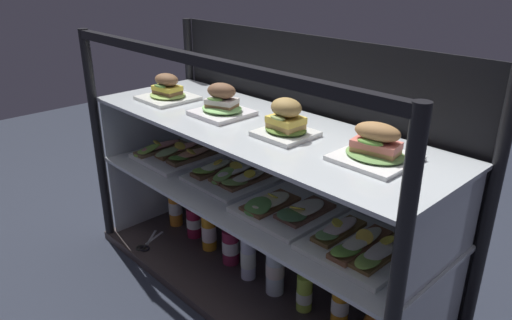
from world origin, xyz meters
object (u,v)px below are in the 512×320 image
at_px(juice_bottle_front_fourth, 208,229).
at_px(juice_bottle_tucked_behind, 304,293).
at_px(plated_roll_sandwich_right_of_center, 167,91).
at_px(open_sandwich_tray_center, 176,153).
at_px(plated_roll_sandwich_near_left_corner, 222,104).
at_px(plated_roll_sandwich_near_right_corner, 376,148).
at_px(juice_bottle_near_post, 340,303).
at_px(open_sandwich_tray_left_of_center, 286,208).
at_px(kitchen_scissors, 145,246).
at_px(open_sandwich_tray_near_left_corner, 360,244).
at_px(juice_bottle_back_right, 175,207).
at_px(juice_bottle_front_right_end, 275,269).
at_px(plated_roll_sandwich_far_left, 286,122).
at_px(juice_bottle_back_center, 231,245).
at_px(open_sandwich_tray_far_right, 231,175).
at_px(juice_bottle_front_left_end, 248,256).
at_px(juice_bottle_front_second, 194,221).

relative_size(juice_bottle_front_fourth, juice_bottle_tucked_behind, 1.31).
relative_size(plated_roll_sandwich_right_of_center, open_sandwich_tray_center, 0.65).
bearing_deg(plated_roll_sandwich_near_left_corner, open_sandwich_tray_center, 179.27).
height_order(plated_roll_sandwich_near_right_corner, juice_bottle_near_post, plated_roll_sandwich_near_right_corner).
height_order(open_sandwich_tray_left_of_center, juice_bottle_near_post, open_sandwich_tray_left_of_center).
bearing_deg(juice_bottle_front_fourth, kitchen_scissors, -136.97).
relative_size(open_sandwich_tray_near_left_corner, juice_bottle_back_right, 1.35).
distance_m(open_sandwich_tray_left_of_center, juice_bottle_front_right_end, 0.30).
bearing_deg(plated_roll_sandwich_far_left, open_sandwich_tray_center, 179.85).
xyz_separation_m(open_sandwich_tray_near_left_corner, kitchen_scissors, (-0.99, -0.16, -0.39)).
distance_m(juice_bottle_front_right_end, juice_bottle_tucked_behind, 0.14).
distance_m(plated_roll_sandwich_near_left_corner, juice_bottle_back_right, 0.72).
relative_size(juice_bottle_back_right, juice_bottle_back_center, 1.11).
height_order(plated_roll_sandwich_right_of_center, juice_bottle_back_center, plated_roll_sandwich_right_of_center).
bearing_deg(juice_bottle_near_post, juice_bottle_front_right_end, -174.99).
distance_m(plated_roll_sandwich_right_of_center, plated_roll_sandwich_near_right_corner, 0.95).
xyz_separation_m(plated_roll_sandwich_right_of_center, juice_bottle_front_right_end, (0.59, 0.03, -0.58)).
bearing_deg(juice_bottle_back_center, open_sandwich_tray_far_right, 111.35).
bearing_deg(open_sandwich_tray_center, plated_roll_sandwich_far_left, -0.15).
height_order(plated_roll_sandwich_far_left, open_sandwich_tray_center, plated_roll_sandwich_far_left).
bearing_deg(open_sandwich_tray_left_of_center, plated_roll_sandwich_near_left_corner, 178.50).
height_order(plated_roll_sandwich_near_right_corner, open_sandwich_tray_near_left_corner, plated_roll_sandwich_near_right_corner).
distance_m(plated_roll_sandwich_far_left, juice_bottle_front_left_end, 0.62).
height_order(plated_roll_sandwich_near_right_corner, juice_bottle_front_right_end, plated_roll_sandwich_near_right_corner).
bearing_deg(plated_roll_sandwich_near_right_corner, plated_roll_sandwich_far_left, -173.53).
distance_m(open_sandwich_tray_far_right, juice_bottle_front_left_end, 0.33).
bearing_deg(open_sandwich_tray_near_left_corner, juice_bottle_back_center, 176.49).
height_order(open_sandwich_tray_left_of_center, kitchen_scissors, open_sandwich_tray_left_of_center).
height_order(juice_bottle_front_fourth, juice_bottle_tucked_behind, juice_bottle_front_fourth).
relative_size(plated_roll_sandwich_right_of_center, plated_roll_sandwich_far_left, 1.19).
relative_size(plated_roll_sandwich_near_left_corner, juice_bottle_back_right, 0.84).
height_order(plated_roll_sandwich_right_of_center, open_sandwich_tray_left_of_center, plated_roll_sandwich_right_of_center).
height_order(juice_bottle_front_second, juice_bottle_tucked_behind, juice_bottle_front_second).
height_order(open_sandwich_tray_far_right, juice_bottle_near_post, open_sandwich_tray_far_right).
xyz_separation_m(open_sandwich_tray_left_of_center, juice_bottle_near_post, (0.22, 0.04, -0.30)).
height_order(juice_bottle_front_second, juice_bottle_front_fourth, juice_bottle_front_fourth).
xyz_separation_m(juice_bottle_front_right_end, kitchen_scissors, (-0.62, -0.19, -0.10)).
bearing_deg(juice_bottle_back_center, plated_roll_sandwich_near_right_corner, 1.58).
xyz_separation_m(open_sandwich_tray_far_right, kitchen_scissors, (-0.35, -0.22, -0.39)).
bearing_deg(juice_bottle_front_second, juice_bottle_front_left_end, -4.66).
height_order(open_sandwich_tray_far_right, open_sandwich_tray_left_of_center, open_sandwich_tray_far_right).
distance_m(open_sandwich_tray_center, juice_bottle_back_right, 0.32).
height_order(juice_bottle_front_right_end, juice_bottle_tucked_behind, juice_bottle_front_right_end).
relative_size(plated_roll_sandwich_right_of_center, juice_bottle_front_right_end, 0.86).
height_order(open_sandwich_tray_center, juice_bottle_front_fourth, open_sandwich_tray_center).
bearing_deg(juice_bottle_front_right_end, plated_roll_sandwich_near_left_corner, -177.91).
bearing_deg(juice_bottle_near_post, juice_bottle_back_center, -178.56).
relative_size(juice_bottle_front_right_end, kitchen_scissors, 1.34).
height_order(open_sandwich_tray_center, juice_bottle_near_post, open_sandwich_tray_center).
distance_m(open_sandwich_tray_center, juice_bottle_front_left_end, 0.55).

